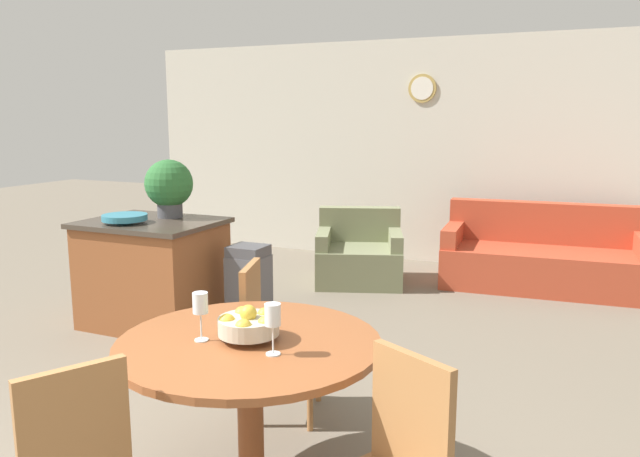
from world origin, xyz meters
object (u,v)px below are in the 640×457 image
(fruit_bowl, at_px, (249,324))
(potted_plant, at_px, (169,186))
(wine_glass_right, at_px, (273,317))
(teal_bowl, at_px, (125,218))
(kitchen_island, at_px, (153,273))
(dining_table, at_px, (250,376))
(dining_chair_far_side, at_px, (270,334))
(couch, at_px, (543,260))
(trash_bin, at_px, (249,289))
(wine_glass_left, at_px, (200,305))
(armchair, at_px, (359,257))

(fruit_bowl, xyz_separation_m, potted_plant, (-1.98, 2.05, 0.34))
(fruit_bowl, relative_size, wine_glass_right, 1.24)
(teal_bowl, bearing_deg, kitchen_island, 59.87)
(dining_table, distance_m, kitchen_island, 2.73)
(dining_chair_far_side, xyz_separation_m, couch, (1.28, 3.68, -0.21))
(teal_bowl, distance_m, trash_bin, 1.18)
(trash_bin, relative_size, couch, 0.35)
(potted_plant, bearing_deg, wine_glass_right, -44.93)
(couch, bearing_deg, dining_table, -106.31)
(fruit_bowl, xyz_separation_m, wine_glass_left, (-0.19, -0.09, 0.09))
(teal_bowl, bearing_deg, potted_plant, 69.30)
(kitchen_island, distance_m, armchair, 2.35)
(dining_table, xyz_separation_m, potted_plant, (-1.98, 2.05, 0.59))
(dining_table, relative_size, couch, 0.58)
(wine_glass_right, bearing_deg, teal_bowl, 142.85)
(wine_glass_left, xyz_separation_m, armchair, (-0.69, 3.98, -0.67))
(armchair, bearing_deg, couch, -2.50)
(potted_plant, xyz_separation_m, couch, (2.94, 2.41, -0.90))
(dining_table, relative_size, potted_plant, 2.41)
(armchair, bearing_deg, potted_plant, -140.45)
(trash_bin, bearing_deg, dining_table, -59.63)
(trash_bin, bearing_deg, fruit_bowl, -59.62)
(dining_chair_far_side, xyz_separation_m, fruit_bowl, (0.32, -0.78, 0.35))
(trash_bin, bearing_deg, wine_glass_right, -57.28)
(potted_plant, bearing_deg, kitchen_island, -101.19)
(potted_plant, bearing_deg, fruit_bowl, -45.97)
(dining_chair_far_side, relative_size, wine_glass_right, 4.09)
(dining_chair_far_side, bearing_deg, teal_bowl, -132.29)
(potted_plant, xyz_separation_m, armchair, (1.09, 1.84, -0.92))
(dining_chair_far_side, distance_m, armchair, 3.16)
(fruit_bowl, relative_size, wine_glass_left, 1.24)
(dining_chair_far_side, height_order, couch, dining_chair_far_side)
(dining_chair_far_side, height_order, armchair, dining_chair_far_side)
(dining_table, distance_m, couch, 4.57)
(dining_chair_far_side, relative_size, kitchen_island, 0.83)
(wine_glass_left, height_order, couch, wine_glass_left)
(armchair, bearing_deg, dining_table, -96.88)
(wine_glass_left, xyz_separation_m, couch, (1.16, 4.55, -0.65))
(fruit_bowl, xyz_separation_m, armchair, (-0.89, 3.88, -0.58))
(dining_chair_far_side, xyz_separation_m, wine_glass_right, (0.50, -0.89, 0.44))
(wine_glass_right, relative_size, trash_bin, 0.31)
(wine_glass_left, distance_m, potted_plant, 2.80)
(dining_table, xyz_separation_m, dining_chair_far_side, (-0.32, 0.78, -0.10))
(wine_glass_left, bearing_deg, teal_bowl, 138.12)
(dining_chair_far_side, height_order, kitchen_island, dining_chair_far_side)
(kitchen_island, relative_size, potted_plant, 2.21)
(dining_chair_far_side, bearing_deg, armchair, 173.57)
(kitchen_island, xyz_separation_m, armchair, (1.13, 2.05, -0.19))
(trash_bin, relative_size, armchair, 0.65)
(wine_glass_left, bearing_deg, couch, 75.70)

